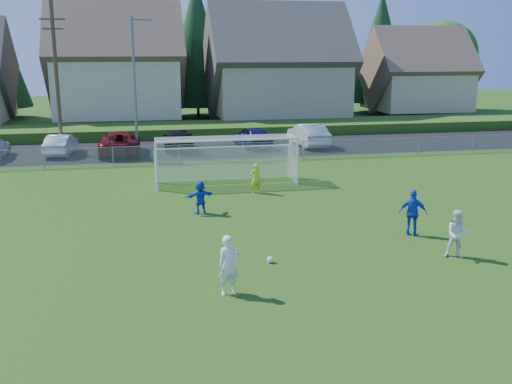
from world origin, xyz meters
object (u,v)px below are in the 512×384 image
player_blue_a (413,213)px  car_d (178,140)px  player_white_b (458,234)px  car_f (308,135)px  car_b (61,145)px  soccer_goal (225,153)px  soccer_ball (270,260)px  car_e (253,137)px  player_blue_b (200,197)px  player_white_a (229,265)px  goalkeeper (256,178)px  car_c (120,143)px

player_blue_a → car_d: 22.89m
player_white_b → car_f: player_white_b is taller
car_b → soccer_goal: soccer_goal is taller
soccer_ball → car_e: 23.96m
player_blue_b → player_white_b: bearing=116.7°
car_d → car_f: bearing=179.8°
player_white_a → car_b: 26.37m
car_e → soccer_goal: soccer_goal is taller
player_blue_a → goalkeeper: 9.11m
car_f → soccer_goal: 13.40m
player_white_b → player_white_a: bearing=-148.2°
player_blue_a → player_blue_b: player_blue_a is taller
player_white_a → player_white_b: (8.12, 1.50, -0.04)m
player_white_b → car_d: size_ratio=0.34×
player_blue_b → soccer_goal: bearing=-129.5°
player_white_b → car_d: player_white_b is taller
car_b → car_d: bearing=-169.3°
player_white_b → car_c: 26.04m
player_white_a → soccer_goal: size_ratio=0.24×
car_d → car_f: 9.43m
player_white_b → car_c: bearing=137.8°
car_c → player_blue_b: bearing=103.6°
car_f → player_white_a: bearing=65.9°
car_e → player_blue_b: bearing=64.0°
soccer_ball → goalkeeper: size_ratio=0.15×
player_white_a → player_white_b: size_ratio=1.05×
car_b → player_white_b: bearing=129.6°
player_blue_a → soccer_ball: bearing=40.5°
car_f → soccer_goal: size_ratio=0.67×
player_blue_b → car_b: (-7.52, 16.40, -0.03)m
car_c → car_e: (9.36, 1.05, -0.02)m
player_white_b → car_e: 24.47m
player_blue_b → player_white_a: bearing=68.7°
soccer_ball → car_e: bearing=80.1°
player_white_a → car_e: player_white_a is taller
car_c → car_d: car_c is taller
car_c → player_blue_a: bearing=119.3°
soccer_ball → player_white_b: 6.45m
car_b → car_e: 13.25m
player_blue_a → car_f: player_blue_a is taller
player_white_a → player_blue_a: size_ratio=1.00×
player_white_a → goalkeeper: (3.26, 12.10, -0.15)m
player_blue_b → goalkeeper: size_ratio=0.98×
soccer_ball → car_e: car_e is taller
player_white_b → soccer_goal: bearing=135.7°
player_blue_a → car_e: bearing=-62.2°
car_c → goalkeeper: bearing=118.6°
player_white_a → player_blue_a: player_blue_a is taller
goalkeeper → car_e: car_e is taller
car_d → car_e: car_e is taller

